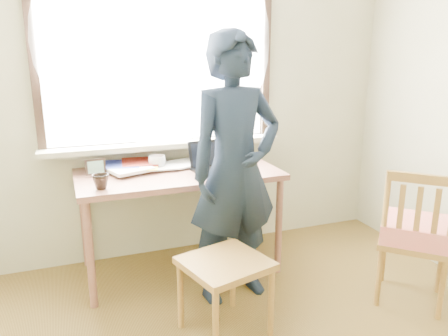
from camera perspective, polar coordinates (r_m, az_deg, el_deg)
name	(u,v)px	position (r m, az deg, el deg)	size (l,w,h in m)	color
room_shell	(301,50)	(1.82, 10.00, 14.94)	(3.52, 4.02, 2.61)	#B8B594
desk	(179,182)	(3.23, -5.94, -1.84)	(1.45, 0.73, 0.78)	brown
laptop	(212,163)	(3.23, -1.59, 0.65)	(0.34, 0.29, 0.21)	black
mug_white	(157,162)	(3.29, -8.74, 0.75)	(0.13, 0.13, 0.10)	white
mug_dark	(101,182)	(2.89, -15.79, -1.73)	(0.10, 0.10, 0.10)	black
mouse	(235,168)	(3.24, 1.46, 0.06)	(0.09, 0.06, 0.03)	black
desk_clutter	(137,164)	(3.35, -11.25, 0.46)	(0.74, 0.55, 0.05)	white
book_a	(114,167)	(3.39, -14.21, 0.19)	(0.18, 0.24, 0.02)	white
book_b	(226,159)	(3.53, 0.31, 1.20)	(0.18, 0.25, 0.02)	white
picture_frame	(96,168)	(3.20, -16.43, -0.01)	(0.14, 0.03, 0.11)	black
work_chair	(225,272)	(2.60, 0.15, -13.38)	(0.55, 0.54, 0.47)	olive
side_chair	(415,233)	(3.13, 23.70, -7.74)	(0.59, 0.59, 0.93)	olive
person	(235,170)	(2.83, 1.48, -0.26)	(0.65, 0.42, 1.77)	black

